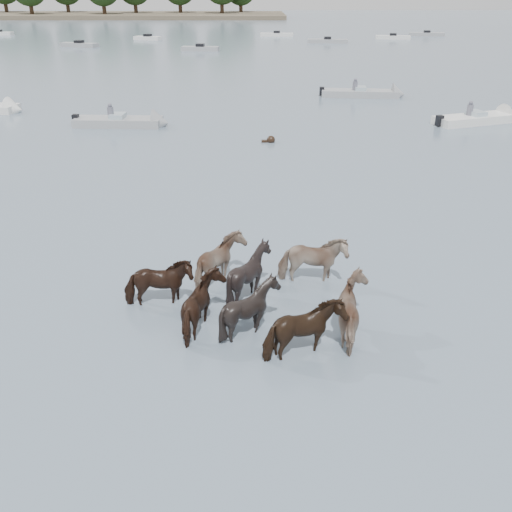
{
  "coord_description": "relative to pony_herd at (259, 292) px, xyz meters",
  "views": [
    {
      "loc": [
        2.49,
        -11.51,
        7.41
      ],
      "look_at": [
        2.5,
        1.54,
        1.1
      ],
      "focal_mm": 39.25,
      "sensor_mm": 36.0,
      "label": 1
    }
  ],
  "objects": [
    {
      "name": "ground",
      "position": [
        -2.56,
        -0.56,
        -0.58
      ],
      "size": [
        400.0,
        400.0,
        0.0
      ],
      "primitive_type": "plane",
      "color": "#4A5A6B",
      "rests_on": "ground"
    },
    {
      "name": "pony_herd",
      "position": [
        0.0,
        0.0,
        0.0
      ],
      "size": [
        6.66,
        4.99,
        1.61
      ],
      "color": "black",
      "rests_on": "ground"
    },
    {
      "name": "swimming_pony",
      "position": [
        0.69,
        17.09,
        -0.48
      ],
      "size": [
        0.72,
        0.44,
        0.44
      ],
      "color": "black",
      "rests_on": "ground"
    },
    {
      "name": "motorboat_b",
      "position": [
        -7.36,
        20.85,
        -0.36
      ],
      "size": [
        5.71,
        1.87,
        1.92
      ],
      "rotation": [
        0.0,
        0.0,
        -0.05
      ],
      "color": "gray",
      "rests_on": "ground"
    },
    {
      "name": "motorboat_c",
      "position": [
        8.5,
        30.53,
        -0.36
      ],
      "size": [
        6.34,
        2.18,
        1.92
      ],
      "rotation": [
        0.0,
        0.0,
        -0.1
      ],
      "color": "gray",
      "rests_on": "ground"
    },
    {
      "name": "motorboat_d",
      "position": [
        13.82,
        21.9,
        -0.36
      ],
      "size": [
        5.83,
        3.49,
        1.92
      ],
      "rotation": [
        0.0,
        0.0,
        0.36
      ],
      "color": "silver",
      "rests_on": "ground"
    },
    {
      "name": "distant_flotilla",
      "position": [
        -1.79,
        77.46,
        -0.33
      ],
      "size": [
        102.77,
        29.35,
        0.93
      ],
      "color": "gray",
      "rests_on": "ground"
    }
  ]
}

